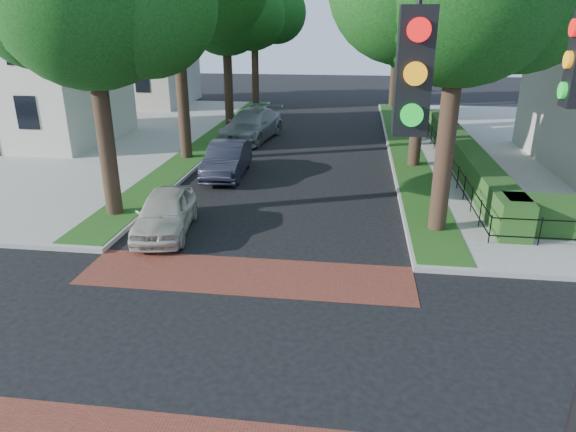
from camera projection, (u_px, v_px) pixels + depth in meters
name	position (u px, v px, depth m)	size (l,w,h in m)	color
ground	(215.00, 345.00, 10.90)	(120.00, 120.00, 0.00)	black
crosswalk_far	(246.00, 276.00, 13.86)	(9.00, 2.20, 0.01)	maroon
grass_strip_ne	(404.00, 145.00, 27.88)	(1.60, 29.80, 0.02)	#1F4112
grass_strip_nw	(211.00, 139.00, 29.22)	(1.60, 29.80, 0.02)	#1F4112
tree_right_far	(410.00, 13.00, 30.21)	(7.25, 6.23, 9.74)	black
tree_right_back	(400.00, 10.00, 38.43)	(7.50, 6.45, 10.20)	black
tree_left_far	(228.00, 10.00, 31.49)	(7.00, 6.02, 9.86)	black
tree_left_back	(256.00, 8.00, 39.75)	(7.75, 6.66, 10.44)	black
hedge_main_road	(463.00, 154.00, 23.58)	(1.00, 18.00, 1.20)	#1A4518
fence_main_road	(445.00, 156.00, 23.74)	(0.06, 18.00, 0.90)	black
house_left_near	(20.00, 49.00, 27.71)	(10.00, 9.00, 10.14)	beige
house_left_far	(129.00, 41.00, 40.69)	(10.00, 9.00, 10.14)	#B4B0A2
parked_car_front	(165.00, 212.00, 16.51)	(1.63, 4.04, 1.38)	beige
parked_car_middle	(227.00, 160.00, 22.65)	(1.56, 4.47, 1.47)	black
parked_car_rear	(252.00, 125.00, 29.63)	(2.40, 5.89, 1.71)	gray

